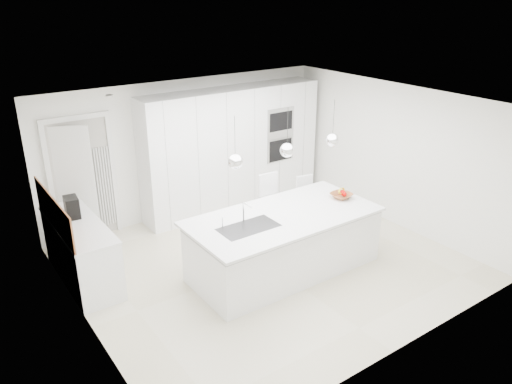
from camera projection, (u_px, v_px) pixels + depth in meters
floor at (267, 263)px, 7.76m from camera, size 5.50×5.50×0.00m
wall_back at (187, 147)px, 9.17m from camera, size 5.50×0.00×5.50m
wall_left at (79, 240)px, 5.82m from camera, size 0.00×5.00×5.00m
ceiling at (269, 104)px, 6.81m from camera, size 5.50×5.50×0.00m
tall_cabinets at (233, 149)px, 9.41m from camera, size 3.60×0.60×2.30m
oven_stack at (281, 135)px, 9.58m from camera, size 0.62×0.04×1.05m
doorway_frame at (83, 181)px, 8.20m from camera, size 1.11×0.08×2.13m
hallway_door at (69, 187)px, 8.03m from camera, size 0.76×0.38×2.00m
radiator at (104, 187)px, 8.43m from camera, size 0.32×0.04×1.40m
left_base_cabinets at (82, 253)px, 7.20m from camera, size 0.60×1.80×0.86m
left_worktop at (77, 225)px, 7.03m from camera, size 0.62×1.82×0.04m
oak_backsplash at (53, 212)px, 6.77m from camera, size 0.02×1.80×0.50m
island_base at (285, 245)px, 7.42m from camera, size 2.80×1.20×0.86m
island_worktop at (283, 216)px, 7.29m from camera, size 2.84×1.40×0.04m
island_sink at (249, 233)px, 6.93m from camera, size 0.84×0.44×0.18m
island_tap at (243, 212)px, 7.02m from camera, size 0.02×0.02×0.30m
pendant_left at (235, 162)px, 6.41m from camera, size 0.20×0.20×0.20m
pendant_mid at (287, 150)px, 6.86m from camera, size 0.20×0.20×0.20m
pendant_right at (332, 140)px, 7.32m from camera, size 0.20×0.20×0.20m
fruit_bowl at (341, 196)px, 7.85m from camera, size 0.35×0.35×0.08m
espresso_machine at (72, 207)px, 7.16m from camera, size 0.21×0.30×0.31m
bar_stool_left at (273, 209)px, 8.27m from camera, size 0.40×0.54×1.15m
bar_stool_right at (308, 204)px, 8.65m from camera, size 0.40×0.50×0.98m
apple_a at (343, 193)px, 7.87m from camera, size 0.09×0.09×0.09m
apple_b at (344, 194)px, 7.83m from camera, size 0.07×0.07×0.07m
apple_c at (343, 193)px, 7.86m from camera, size 0.08×0.08×0.08m
banana_bunch at (342, 191)px, 7.86m from camera, size 0.21×0.16×0.19m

